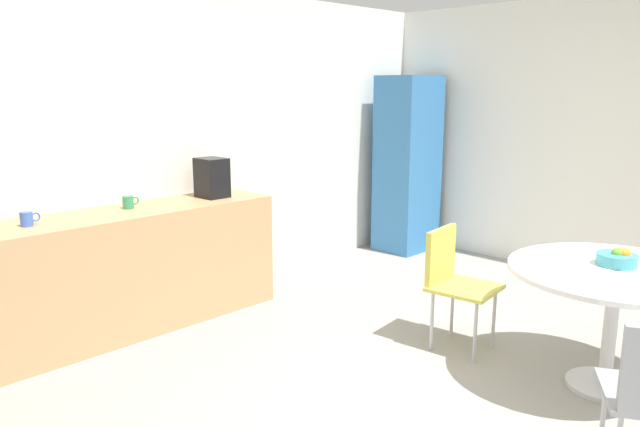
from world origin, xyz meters
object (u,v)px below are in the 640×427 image
mug_green (128,202)px  locker_cabinet (407,164)px  round_table (614,289)px  chair_yellow (452,273)px  mug_red (27,219)px  mug_white (218,191)px  fruit_bowl (618,258)px  coffee_maker (212,178)px

mug_green → locker_cabinet: bearing=-2.7°
round_table → chair_yellow: 1.03m
locker_cabinet → mug_red: 3.95m
mug_green → mug_red: size_ratio=1.00×
mug_white → mug_red: 1.49m
round_table → locker_cabinet: bearing=58.4°
round_table → mug_red: 3.66m
round_table → fruit_bowl: (0.08, 0.02, 0.16)m
mug_red → fruit_bowl: bearing=-50.9°
locker_cabinet → fruit_bowl: (-1.64, -2.76, -0.16)m
locker_cabinet → round_table: (-1.72, -2.79, -0.32)m
chair_yellow → mug_white: bearing=108.6°
mug_white → mug_red: bearing=179.3°
fruit_bowl → coffee_maker: (-0.86, 2.86, 0.27)m
mug_white → coffee_maker: 0.12m
chair_yellow → mug_red: size_ratio=6.43×
mug_green → mug_red: 0.74m
locker_cabinet → mug_red: size_ratio=14.72×
chair_yellow → mug_red: bearing=138.6°
fruit_bowl → mug_white: (-0.82, 2.83, 0.16)m
locker_cabinet → round_table: locker_cabinet is taller
fruit_bowl → mug_green: bearing=118.3°
mug_red → locker_cabinet: bearing=-1.2°
round_table → mug_red: mug_red is taller
chair_yellow → fruit_bowl: (0.20, -0.99, 0.27)m
fruit_bowl → locker_cabinet: bearing=59.3°
mug_green → chair_yellow: bearing=-54.6°
round_table → mug_green: mug_green is taller
locker_cabinet → mug_red: bearing=178.8°
round_table → coffee_maker: (-0.78, 2.89, 0.43)m
mug_white → chair_yellow: bearing=-71.4°
fruit_bowl → mug_red: (-2.31, 2.85, 0.16)m
mug_red → round_table: bearing=-52.1°
mug_green → coffee_maker: bearing=-4.1°
mug_green → mug_red: (-0.74, -0.07, 0.00)m
locker_cabinet → mug_green: size_ratio=14.72×
coffee_maker → mug_red: bearing=-179.4°
mug_white → mug_green: same height
locker_cabinet → fruit_bowl: 3.22m
fruit_bowl → mug_red: 3.67m
round_table → fruit_bowl: 0.18m
locker_cabinet → mug_green: 3.21m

